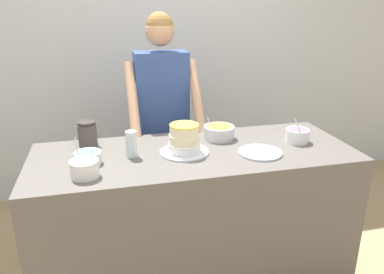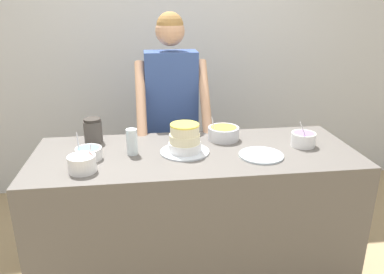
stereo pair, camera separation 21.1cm
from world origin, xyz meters
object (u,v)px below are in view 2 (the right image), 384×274
(person_baker, at_px, (172,106))
(frosting_bowl_pink, at_px, (82,163))
(frosting_bowl_blue, at_px, (89,153))
(frosting_bowl_purple, at_px, (303,139))
(drinking_glass, at_px, (132,142))
(frosting_bowl_orange, at_px, (223,133))
(stoneware_jar, at_px, (93,131))
(cake, at_px, (185,140))
(ceramic_plate, at_px, (261,155))

(person_baker, height_order, frosting_bowl_pink, person_baker)
(person_baker, relative_size, frosting_bowl_blue, 10.79)
(frosting_bowl_purple, bearing_deg, drinking_glass, 179.70)
(frosting_bowl_blue, distance_m, frosting_bowl_orange, 0.83)
(drinking_glass, xyz_separation_m, stoneware_jar, (-0.24, 0.23, 0.00))
(frosting_bowl_purple, bearing_deg, frosting_bowl_blue, -178.42)
(cake, distance_m, frosting_bowl_orange, 0.33)
(frosting_bowl_blue, xyz_separation_m, frosting_bowl_purple, (1.26, 0.03, 0.01))
(stoneware_jar, bearing_deg, frosting_bowl_orange, -4.20)
(frosting_bowl_pink, bearing_deg, frosting_bowl_orange, 24.60)
(frosting_bowl_purple, bearing_deg, frosting_bowl_pink, -171.11)
(frosting_bowl_pink, bearing_deg, frosting_bowl_blue, 85.47)
(frosting_bowl_pink, xyz_separation_m, stoneware_jar, (0.01, 0.44, 0.03))
(cake, relative_size, frosting_bowl_blue, 1.83)
(frosting_bowl_blue, xyz_separation_m, stoneware_jar, (-0.00, 0.27, 0.04))
(drinking_glass, bearing_deg, frosting_bowl_blue, -170.43)
(frosting_bowl_pink, bearing_deg, person_baker, 57.49)
(frosting_bowl_purple, relative_size, frosting_bowl_orange, 0.86)
(person_baker, distance_m, ceramic_plate, 0.88)
(person_baker, relative_size, frosting_bowl_pink, 11.50)
(frosting_bowl_purple, xyz_separation_m, stoneware_jar, (-1.27, 0.24, 0.03))
(frosting_bowl_blue, distance_m, ceramic_plate, 0.97)
(cake, height_order, drinking_glass, cake)
(drinking_glass, relative_size, ceramic_plate, 0.60)
(frosting_bowl_pink, height_order, drinking_glass, drinking_glass)
(frosting_bowl_orange, xyz_separation_m, ceramic_plate, (0.15, -0.30, -0.04))
(frosting_bowl_pink, bearing_deg, cake, 18.93)
(frosting_bowl_blue, height_order, frosting_bowl_orange, frosting_bowl_blue)
(frosting_bowl_blue, relative_size, ceramic_plate, 0.62)
(cake, height_order, frosting_bowl_orange, cake)
(frosting_bowl_purple, bearing_deg, person_baker, 139.74)
(frosting_bowl_blue, height_order, ceramic_plate, frosting_bowl_blue)
(frosting_bowl_orange, relative_size, ceramic_plate, 0.77)
(person_baker, xyz_separation_m, stoneware_jar, (-0.52, -0.40, -0.03))
(drinking_glass, height_order, stoneware_jar, stoneware_jar)
(frosting_bowl_blue, bearing_deg, frosting_bowl_orange, 14.65)
(frosting_bowl_pink, bearing_deg, stoneware_jar, 88.82)
(drinking_glass, bearing_deg, person_baker, 66.03)
(frosting_bowl_orange, bearing_deg, person_baker, 122.56)
(frosting_bowl_orange, height_order, stoneware_jar, stoneware_jar)
(person_baker, height_order, frosting_bowl_blue, person_baker)
(person_baker, bearing_deg, ceramic_plate, -59.53)
(frosting_bowl_purple, xyz_separation_m, drinking_glass, (-1.02, 0.01, 0.03))
(frosting_bowl_blue, xyz_separation_m, ceramic_plate, (0.96, -0.09, -0.03))
(person_baker, relative_size, ceramic_plate, 6.68)
(frosting_bowl_orange, distance_m, stoneware_jar, 0.81)
(person_baker, relative_size, frosting_bowl_purple, 10.09)
(frosting_bowl_pink, relative_size, stoneware_jar, 0.96)
(drinking_glass, xyz_separation_m, ceramic_plate, (0.72, -0.13, -0.07))
(stoneware_jar, bearing_deg, frosting_bowl_blue, -89.14)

